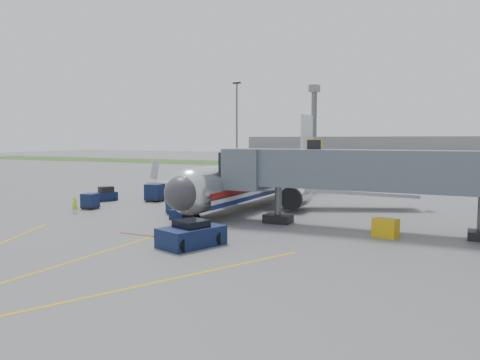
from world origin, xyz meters
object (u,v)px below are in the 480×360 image
at_px(airliner, 261,179).
at_px(baggage_tug, 106,194).
at_px(pushback_tug, 191,235).
at_px(ramp_worker, 75,205).
at_px(belt_loader, 185,212).

distance_m(airliner, baggage_tug, 17.50).
distance_m(pushback_tug, ramp_worker, 18.30).
bearing_deg(ramp_worker, airliner, -0.45).
relative_size(pushback_tug, ramp_worker, 3.09).
height_order(baggage_tug, ramp_worker, baggage_tug).
bearing_deg(ramp_worker, pushback_tug, -68.84).
bearing_deg(baggage_tug, ramp_worker, -66.92).
relative_size(airliner, belt_loader, 8.73).
bearing_deg(ramp_worker, baggage_tug, 66.00).
bearing_deg(ramp_worker, belt_loader, -33.40).
height_order(airliner, belt_loader, airliner).
height_order(pushback_tug, baggage_tug, pushback_tug).
bearing_deg(baggage_tug, airliner, 19.30).
distance_m(pushback_tug, baggage_tug, 25.21).
distance_m(baggage_tug, belt_loader, 14.94).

